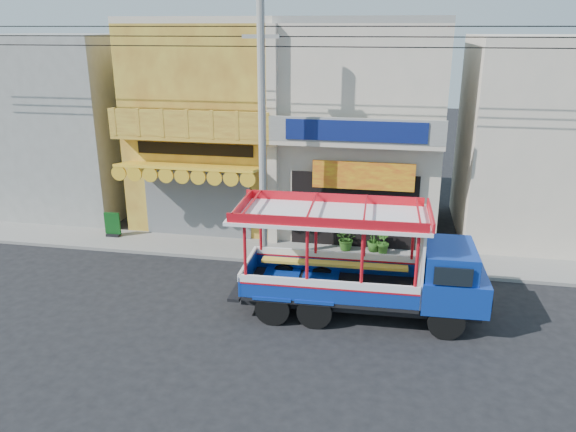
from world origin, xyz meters
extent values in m
plane|color=black|center=(0.00, 0.00, 0.00)|extent=(90.00, 90.00, 0.00)
cube|color=slate|center=(0.00, 4.00, 0.06)|extent=(30.00, 2.00, 0.12)
cube|color=#A66B25|center=(-4.00, 8.00, 4.00)|extent=(6.00, 6.00, 8.00)
cube|color=#595B5E|center=(-4.00, 4.98, 1.40)|extent=(4.20, 0.10, 2.60)
cube|color=orange|center=(-4.00, 4.25, 3.05)|extent=(5.20, 1.50, 0.31)
cube|color=#A66B25|center=(-4.00, 4.65, 4.05)|extent=(6.00, 0.70, 0.18)
cube|color=#A66B25|center=(-4.00, 4.35, 4.60)|extent=(6.00, 0.12, 0.95)
cube|color=black|center=(-4.00, 4.97, 3.55)|extent=(4.50, 0.04, 0.45)
cube|color=beige|center=(-4.00, 8.00, 8.12)|extent=(6.00, 6.00, 0.24)
cube|color=beige|center=(2.00, 8.00, 4.00)|extent=(6.00, 6.00, 8.00)
cube|color=black|center=(2.00, 4.98, 1.50)|extent=(4.60, 0.12, 2.80)
cube|color=yellow|center=(2.30, 4.70, 2.90)|extent=(3.60, 0.05, 1.00)
cube|color=beige|center=(2.00, 4.65, 4.05)|extent=(6.00, 0.70, 0.18)
cube|color=gray|center=(2.00, 4.35, 4.55)|extent=(6.00, 0.12, 0.85)
cube|color=navy|center=(2.00, 4.28, 4.55)|extent=(4.80, 0.06, 0.70)
cube|color=gray|center=(2.00, 8.00, 8.12)|extent=(6.00, 6.00, 0.24)
cube|color=beige|center=(-1.00, 4.85, 4.00)|extent=(0.35, 0.30, 8.00)
cube|color=gray|center=(-11.00, 8.00, 3.80)|extent=(6.00, 6.00, 7.60)
cube|color=beige|center=(9.00, 8.00, 3.80)|extent=(6.00, 6.00, 7.60)
cylinder|color=gray|center=(-1.00, 3.30, 4.50)|extent=(0.26, 0.26, 9.00)
cube|color=gray|center=(-1.00, 3.30, 7.60)|extent=(1.20, 0.12, 0.12)
cylinder|color=black|center=(0.00, 3.30, 7.30)|extent=(28.00, 0.04, 0.04)
cylinder|color=black|center=(0.00, 3.30, 7.60)|extent=(28.00, 0.04, 0.04)
cylinder|color=black|center=(0.00, 3.30, 7.90)|extent=(28.00, 0.04, 0.04)
cylinder|color=black|center=(4.93, -0.93, 0.49)|extent=(0.98, 0.30, 0.97)
cylinder|color=black|center=(4.89, 0.91, 0.49)|extent=(0.98, 0.30, 0.97)
cylinder|color=black|center=(1.43, -1.02, 0.49)|extent=(0.98, 0.30, 0.97)
cylinder|color=black|center=(1.38, 0.83, 0.49)|extent=(0.98, 0.30, 0.97)
cylinder|color=black|center=(0.26, -1.04, 0.49)|extent=(0.98, 0.30, 0.97)
cylinder|color=black|center=(0.22, 0.80, 0.49)|extent=(0.98, 0.30, 0.97)
cube|color=black|center=(2.57, -0.07, 0.58)|extent=(6.58, 1.76, 0.27)
cube|color=#0F36A9|center=(5.10, -0.01, 1.12)|extent=(1.80, 2.18, 0.88)
cube|color=#0F36A9|center=(4.96, -0.01, 1.90)|extent=(1.41, 2.00, 0.73)
cube|color=black|center=(5.64, 0.01, 1.85)|extent=(0.10, 1.71, 0.54)
cube|color=black|center=(1.77, -0.08, 0.78)|extent=(4.87, 2.25, 0.12)
cube|color=#0F36A9|center=(1.79, -1.12, 1.12)|extent=(4.82, 0.19, 0.58)
cube|color=white|center=(1.79, -1.12, 1.38)|extent=(4.82, 0.20, 0.21)
cube|color=#0F36A9|center=(1.75, 0.95, 1.12)|extent=(4.82, 0.19, 0.58)
cube|color=white|center=(1.75, 0.95, 1.38)|extent=(4.82, 0.20, 0.21)
cylinder|color=red|center=(-0.47, -1.15, 2.19)|extent=(0.09, 0.09, 1.56)
cylinder|color=red|center=(-0.52, 0.87, 2.19)|extent=(0.09, 0.09, 1.56)
cube|color=white|center=(4.20, -0.03, 1.87)|extent=(0.12, 1.97, 2.19)
cube|color=white|center=(1.67, -0.09, 2.97)|extent=(5.46, 2.51, 0.10)
cube|color=red|center=(1.67, -0.09, 3.14)|extent=(5.26, 2.41, 0.25)
cube|color=black|center=(-7.27, 4.27, 0.17)|extent=(0.53, 0.30, 0.10)
cube|color=#0B3F12|center=(-7.27, 4.27, 0.65)|extent=(0.62, 0.09, 0.86)
imported|color=#234C15|center=(1.82, 4.54, 0.56)|extent=(0.95, 0.88, 0.88)
imported|color=#234C15|center=(3.11, 4.37, 0.60)|extent=(0.64, 0.67, 0.96)
imported|color=#234C15|center=(2.80, 4.60, 0.57)|extent=(0.53, 0.53, 0.90)
camera|label=1|loc=(3.27, -14.64, 7.89)|focal=35.00mm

